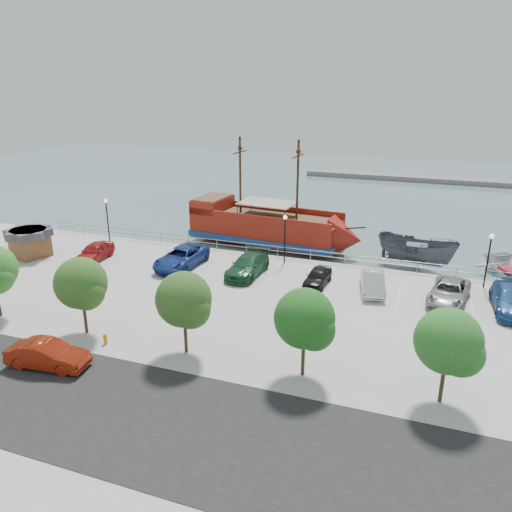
% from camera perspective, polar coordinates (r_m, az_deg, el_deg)
% --- Properties ---
extents(ground, '(160.00, 160.00, 0.00)m').
position_cam_1_polar(ground, '(38.22, 0.39, -5.36)').
color(ground, slate).
extents(land_slab, '(100.00, 58.00, 1.20)m').
position_cam_1_polar(land_slab, '(22.69, -19.60, -25.50)').
color(land_slab, '#B4B3AC').
rests_on(land_slab, ground).
extents(street, '(100.00, 8.00, 0.04)m').
position_cam_1_polar(street, '(25.27, -12.40, -17.57)').
color(street, black).
rests_on(street, land_slab).
extents(sidewalk, '(100.00, 4.00, 0.05)m').
position_cam_1_polar(sidewalk, '(29.58, -6.20, -11.20)').
color(sidewalk, '#A2A09D').
rests_on(sidewalk, land_slab).
extents(seawall_railing, '(50.00, 0.06, 1.00)m').
position_cam_1_polar(seawall_railing, '(44.56, 3.74, 0.40)').
color(seawall_railing, gray).
rests_on(seawall_railing, land_slab).
extents(far_shore, '(40.00, 3.00, 0.80)m').
position_cam_1_polar(far_shore, '(89.11, 18.75, 8.33)').
color(far_shore, gray).
rests_on(far_shore, ground).
extents(pirate_ship, '(18.11, 6.49, 11.30)m').
position_cam_1_polar(pirate_ship, '(50.32, 2.45, 3.11)').
color(pirate_ship, maroon).
rests_on(pirate_ship, ground).
extents(patrol_boat, '(7.76, 4.72, 2.82)m').
position_cam_1_polar(patrol_boat, '(46.78, 17.82, 0.26)').
color(patrol_boat, '#454B52').
rests_on(patrol_boat, ground).
extents(dock_west, '(6.74, 3.98, 0.37)m').
position_cam_1_polar(dock_west, '(51.77, -11.29, 1.23)').
color(dock_west, gray).
rests_on(dock_west, ground).
extents(dock_mid, '(7.10, 3.08, 0.39)m').
position_cam_1_polar(dock_mid, '(44.96, 13.98, -1.78)').
color(dock_mid, '#68615A').
rests_on(dock_mid, ground).
extents(dock_east, '(8.03, 5.00, 0.44)m').
position_cam_1_polar(dock_east, '(45.09, 25.02, -3.00)').
color(dock_east, gray).
rests_on(dock_east, ground).
extents(shed, '(3.86, 3.86, 2.52)m').
position_cam_1_polar(shed, '(49.10, -24.44, 1.47)').
color(shed, brown).
rests_on(shed, land_slab).
extents(street_sedan, '(4.74, 2.12, 1.51)m').
position_cam_1_polar(street_sedan, '(30.26, -22.72, -10.37)').
color(street_sedan, maroon).
rests_on(street_sedan, street).
extents(fire_hydrant, '(0.24, 0.24, 0.69)m').
position_cam_1_polar(fire_hydrant, '(31.68, -16.85, -9.04)').
color(fire_hydrant, '#CD8501').
rests_on(fire_hydrant, sidewalk).
extents(lamp_post_left, '(0.36, 0.36, 4.28)m').
position_cam_1_polar(lamp_post_left, '(50.56, -16.68, 4.79)').
color(lamp_post_left, black).
rests_on(lamp_post_left, land_slab).
extents(lamp_post_mid, '(0.36, 0.36, 4.28)m').
position_cam_1_polar(lamp_post_mid, '(42.63, 3.32, 2.93)').
color(lamp_post_mid, black).
rests_on(lamp_post_mid, land_slab).
extents(lamp_post_right, '(0.36, 0.36, 4.28)m').
position_cam_1_polar(lamp_post_right, '(41.28, 25.11, 0.52)').
color(lamp_post_right, black).
rests_on(lamp_post_right, land_slab).
extents(tree_c, '(3.30, 3.20, 5.00)m').
position_cam_1_polar(tree_c, '(32.04, -19.25, -3.19)').
color(tree_c, '#473321').
rests_on(tree_c, sidewalk).
extents(tree_d, '(3.30, 3.20, 5.00)m').
position_cam_1_polar(tree_d, '(28.36, -8.06, -5.21)').
color(tree_d, '#473321').
rests_on(tree_d, sidewalk).
extents(tree_e, '(3.30, 3.20, 5.00)m').
position_cam_1_polar(tree_e, '(26.07, 5.82, -7.42)').
color(tree_e, '#473321').
rests_on(tree_e, sidewalk).
extents(tree_f, '(3.30, 3.20, 5.00)m').
position_cam_1_polar(tree_f, '(25.56, 21.41, -9.37)').
color(tree_f, '#473321').
rests_on(tree_f, sidewalk).
extents(parked_car_a, '(2.33, 4.79, 1.57)m').
position_cam_1_polar(parked_car_a, '(46.06, -18.00, 0.45)').
color(parked_car_a, '#A01818').
rests_on(parked_car_a, land_slab).
extents(parked_car_c, '(3.02, 6.13, 1.68)m').
position_cam_1_polar(parked_car_c, '(42.76, -8.54, -0.17)').
color(parked_car_c, navy).
rests_on(parked_car_c, land_slab).
extents(parked_car_d, '(2.50, 5.63, 1.61)m').
position_cam_1_polar(parked_car_d, '(40.58, -0.97, -1.09)').
color(parked_car_d, '#20522F').
rests_on(parked_car_d, land_slab).
extents(parked_car_e, '(1.78, 3.97, 1.33)m').
position_cam_1_polar(parked_car_e, '(38.95, 7.06, -2.36)').
color(parked_car_e, black).
rests_on(parked_car_e, land_slab).
extents(parked_car_f, '(2.48, 4.82, 1.51)m').
position_cam_1_polar(parked_car_f, '(38.43, 13.19, -2.91)').
color(parked_car_f, silver).
rests_on(parked_car_f, land_slab).
extents(parked_car_g, '(3.29, 5.68, 1.49)m').
position_cam_1_polar(parked_car_g, '(38.30, 21.19, -3.86)').
color(parked_car_g, gray).
rests_on(parked_car_g, land_slab).
extents(parked_car_h, '(2.57, 5.70, 1.62)m').
position_cam_1_polar(parked_car_h, '(38.50, 27.11, -4.51)').
color(parked_car_h, '#275393').
rests_on(parked_car_h, land_slab).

